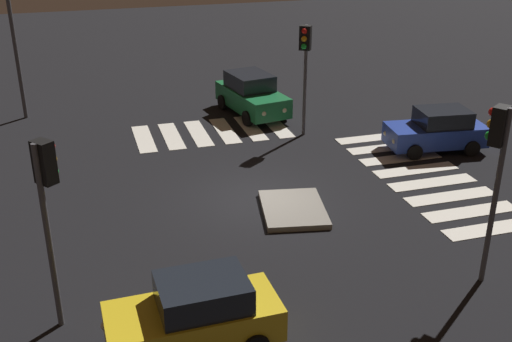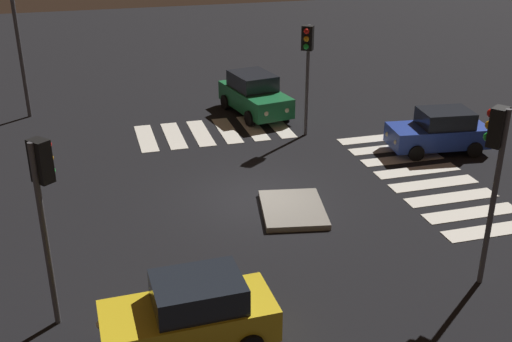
# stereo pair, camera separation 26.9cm
# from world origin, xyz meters

# --- Properties ---
(ground_plane) EXTENTS (80.00, 80.00, 0.00)m
(ground_plane) POSITION_xyz_m (0.00, 0.00, 0.00)
(ground_plane) COLOR black
(traffic_island) EXTENTS (2.91, 2.39, 0.18)m
(traffic_island) POSITION_xyz_m (-1.24, -0.87, 0.09)
(traffic_island) COLOR gray
(traffic_island) RESTS_ON ground
(car_yellow) EXTENTS (1.91, 3.90, 1.68)m
(car_yellow) POSITION_xyz_m (-6.71, 3.37, 0.82)
(car_yellow) COLOR gold
(car_yellow) RESTS_ON ground
(car_blue) EXTENTS (2.14, 3.98, 1.67)m
(car_blue) POSITION_xyz_m (2.15, -8.03, 0.82)
(car_blue) COLOR #1E389E
(car_blue) RESTS_ON ground
(car_green) EXTENTS (4.49, 2.60, 1.87)m
(car_green) POSITION_xyz_m (8.50, -2.31, 0.92)
(car_green) COLOR #196B38
(car_green) RESTS_ON ground
(traffic_light_west) EXTENTS (0.54, 0.53, 4.55)m
(traffic_light_west) POSITION_xyz_m (-4.98, 6.17, 3.45)
(traffic_light_west) COLOR #47474C
(traffic_light_west) RESTS_ON ground
(traffic_light_east) EXTENTS (0.53, 0.54, 4.59)m
(traffic_light_east) POSITION_xyz_m (5.14, -3.56, 3.48)
(traffic_light_east) COLOR #47474C
(traffic_light_east) RESTS_ON ground
(traffic_light_south) EXTENTS (0.53, 0.54, 4.72)m
(traffic_light_south) POSITION_xyz_m (-6.16, -4.22, 3.57)
(traffic_light_south) COLOR #47474C
(traffic_light_south) RESTS_ON ground
(crosswalk_near) EXTENTS (8.75, 3.20, 0.02)m
(crosswalk_near) POSITION_xyz_m (0.00, -6.28, 0.01)
(crosswalk_near) COLOR silver
(crosswalk_near) RESTS_ON ground
(crosswalk_side) EXTENTS (3.20, 6.45, 0.02)m
(crosswalk_side) POSITION_xyz_m (6.63, -0.00, 0.01)
(crosswalk_side) COLOR silver
(crosswalk_side) RESTS_ON ground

